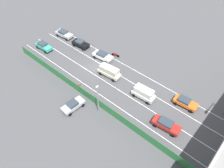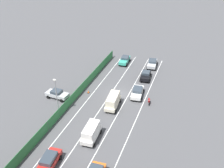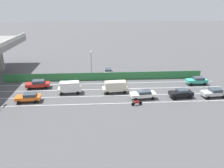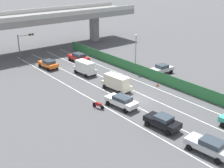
{
  "view_description": "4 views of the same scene",
  "coord_description": "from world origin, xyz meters",
  "px_view_note": "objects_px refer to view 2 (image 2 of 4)",
  "views": [
    {
      "loc": [
        24.47,
        26.46,
        31.55
      ],
      "look_at": [
        2.96,
        7.53,
        2.26
      ],
      "focal_mm": 35.5,
      "sensor_mm": 36.0,
      "label": 1
    },
    {
      "loc": [
        -12.28,
        38.22,
        25.69
      ],
      "look_at": [
        1.22,
        0.69,
        2.5
      ],
      "focal_mm": 40.33,
      "sensor_mm": 36.0,
      "label": 2
    },
    {
      "loc": [
        -39.2,
        7.14,
        16.76
      ],
      "look_at": [
        -0.53,
        4.71,
        1.92
      ],
      "focal_mm": 35.15,
      "sensor_mm": 36.0,
      "label": 3
    },
    {
      "loc": [
        -26.06,
        -27.37,
        17.1
      ],
      "look_at": [
        -1.49,
        3.47,
        1.48
      ],
      "focal_mm": 47.67,
      "sensor_mm": 36.0,
      "label": 4
    }
  ],
  "objects_px": {
    "car_sedan_silver": "(152,63)",
    "car_sedan_red": "(48,162)",
    "parked_wagon_silver": "(57,94)",
    "car_van_white": "(91,132)",
    "car_sedan_white": "(137,92)",
    "car_taxi_teal": "(125,60)",
    "motorcycle": "(149,101)",
    "street_lamp": "(56,93)",
    "car_sedan_black": "(146,75)",
    "traffic_cone": "(88,92)",
    "car_van_cream": "(113,101)"
  },
  "relations": [
    {
      "from": "car_sedan_red",
      "to": "street_lamp",
      "type": "xyz_separation_m",
      "value": [
        4.85,
        -10.74,
        3.04
      ]
    },
    {
      "from": "motorcycle",
      "to": "car_sedan_silver",
      "type": "bearing_deg",
      "value": -80.27
    },
    {
      "from": "car_taxi_teal",
      "to": "motorcycle",
      "type": "relative_size",
      "value": 2.3
    },
    {
      "from": "car_van_white",
      "to": "car_sedan_black",
      "type": "height_order",
      "value": "car_van_white"
    },
    {
      "from": "car_sedan_white",
      "to": "street_lamp",
      "type": "bearing_deg",
      "value": 40.4
    },
    {
      "from": "car_sedan_silver",
      "to": "parked_wagon_silver",
      "type": "height_order",
      "value": "car_sedan_silver"
    },
    {
      "from": "car_sedan_black",
      "to": "car_sedan_silver",
      "type": "bearing_deg",
      "value": -90.96
    },
    {
      "from": "parked_wagon_silver",
      "to": "motorcycle",
      "type": "bearing_deg",
      "value": -165.97
    },
    {
      "from": "car_sedan_silver",
      "to": "street_lamp",
      "type": "height_order",
      "value": "street_lamp"
    },
    {
      "from": "car_sedan_white",
      "to": "parked_wagon_silver",
      "type": "height_order",
      "value": "parked_wagon_silver"
    },
    {
      "from": "street_lamp",
      "to": "traffic_cone",
      "type": "relative_size",
      "value": 11.25
    },
    {
      "from": "car_sedan_red",
      "to": "motorcycle",
      "type": "height_order",
      "value": "car_sedan_red"
    },
    {
      "from": "car_sedan_black",
      "to": "traffic_cone",
      "type": "height_order",
      "value": "car_sedan_black"
    },
    {
      "from": "car_sedan_silver",
      "to": "parked_wagon_silver",
      "type": "relative_size",
      "value": 1.08
    },
    {
      "from": "car_sedan_black",
      "to": "car_sedan_red",
      "type": "xyz_separation_m",
      "value": [
        6.31,
        27.34,
        0.05
      ]
    },
    {
      "from": "car_van_white",
      "to": "car_sedan_red",
      "type": "xyz_separation_m",
      "value": [
        3.01,
        6.73,
        -0.35
      ]
    },
    {
      "from": "car_taxi_teal",
      "to": "car_sedan_silver",
      "type": "xyz_separation_m",
      "value": [
        -6.5,
        -0.42,
        -0.0
      ]
    },
    {
      "from": "car_sedan_white",
      "to": "car_sedan_black",
      "type": "distance_m",
      "value": 7.05
    },
    {
      "from": "car_taxi_teal",
      "to": "car_sedan_red",
      "type": "bearing_deg",
      "value": 90.14
    },
    {
      "from": "parked_wagon_silver",
      "to": "street_lamp",
      "type": "xyz_separation_m",
      "value": [
        -2.52,
        3.88,
        3.1
      ]
    },
    {
      "from": "parked_wagon_silver",
      "to": "car_sedan_red",
      "type": "bearing_deg",
      "value": 116.75
    },
    {
      "from": "car_van_cream",
      "to": "parked_wagon_silver",
      "type": "distance_m",
      "value": 10.65
    },
    {
      "from": "car_van_white",
      "to": "street_lamp",
      "type": "height_order",
      "value": "street_lamp"
    },
    {
      "from": "car_taxi_teal",
      "to": "traffic_cone",
      "type": "xyz_separation_m",
      "value": [
        2.62,
        14.93,
        -0.64
      ]
    },
    {
      "from": "parked_wagon_silver",
      "to": "traffic_cone",
      "type": "xyz_separation_m",
      "value": [
        -4.67,
        -3.54,
        -0.62
      ]
    },
    {
      "from": "car_sedan_silver",
      "to": "traffic_cone",
      "type": "height_order",
      "value": "car_sedan_silver"
    },
    {
      "from": "car_van_cream",
      "to": "traffic_cone",
      "type": "height_order",
      "value": "car_van_cream"
    },
    {
      "from": "car_sedan_silver",
      "to": "car_sedan_red",
      "type": "xyz_separation_m",
      "value": [
        6.42,
        33.51,
        0.04
      ]
    },
    {
      "from": "car_taxi_teal",
      "to": "car_sedan_silver",
      "type": "relative_size",
      "value": 0.94
    },
    {
      "from": "car_sedan_white",
      "to": "traffic_cone",
      "type": "height_order",
      "value": "car_sedan_white"
    },
    {
      "from": "car_sedan_silver",
      "to": "car_sedan_red",
      "type": "relative_size",
      "value": 0.97
    },
    {
      "from": "traffic_cone",
      "to": "car_sedan_black",
      "type": "bearing_deg",
      "value": -134.48
    },
    {
      "from": "car_sedan_silver",
      "to": "car_sedan_red",
      "type": "bearing_deg",
      "value": 79.16
    },
    {
      "from": "car_sedan_black",
      "to": "traffic_cone",
      "type": "relative_size",
      "value": 7.56
    },
    {
      "from": "car_taxi_teal",
      "to": "car_van_cream",
      "type": "xyz_separation_m",
      "value": [
        -3.32,
        17.63,
        0.37
      ]
    },
    {
      "from": "parked_wagon_silver",
      "to": "street_lamp",
      "type": "bearing_deg",
      "value": 122.98
    },
    {
      "from": "car_sedan_silver",
      "to": "car_van_white",
      "type": "bearing_deg",
      "value": 82.74
    },
    {
      "from": "parked_wagon_silver",
      "to": "street_lamp",
      "type": "distance_m",
      "value": 5.57
    },
    {
      "from": "car_sedan_white",
      "to": "car_taxi_teal",
      "type": "xyz_separation_m",
      "value": [
        6.46,
        -12.8,
        0.02
      ]
    },
    {
      "from": "car_van_white",
      "to": "car_sedan_silver",
      "type": "xyz_separation_m",
      "value": [
        -3.41,
        -26.78,
        -0.38
      ]
    },
    {
      "from": "street_lamp",
      "to": "parked_wagon_silver",
      "type": "bearing_deg",
      "value": -57.02
    },
    {
      "from": "car_van_white",
      "to": "car_taxi_teal",
      "type": "relative_size",
      "value": 1.01
    },
    {
      "from": "car_sedan_black",
      "to": "motorcycle",
      "type": "height_order",
      "value": "car_sedan_black"
    },
    {
      "from": "street_lamp",
      "to": "motorcycle",
      "type": "bearing_deg",
      "value": -150.03
    },
    {
      "from": "car_sedan_black",
      "to": "parked_wagon_silver",
      "type": "relative_size",
      "value": 1.0
    },
    {
      "from": "car_van_white",
      "to": "motorcycle",
      "type": "xyz_separation_m",
      "value": [
        -5.95,
        -11.97,
        -0.83
      ]
    },
    {
      "from": "car_van_white",
      "to": "car_sedan_black",
      "type": "relative_size",
      "value": 1.02
    },
    {
      "from": "car_sedan_silver",
      "to": "car_sedan_red",
      "type": "height_order",
      "value": "car_sedan_red"
    },
    {
      "from": "traffic_cone",
      "to": "car_sedan_red",
      "type": "bearing_deg",
      "value": 98.47
    },
    {
      "from": "car_sedan_black",
      "to": "motorcycle",
      "type": "relative_size",
      "value": 2.27
    }
  ]
}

